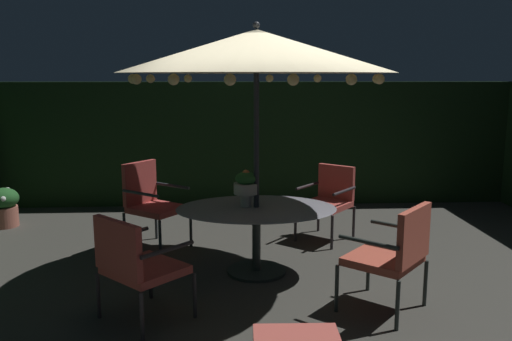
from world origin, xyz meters
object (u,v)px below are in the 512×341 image
Objects in this scene: patio_chair_northeast at (150,199)px; patio_umbrella at (256,52)px; patio_chair_east at (135,262)px; potted_plant_right_far at (3,206)px; patio_chair_north at (329,197)px; patio_chair_southeast at (394,251)px; patio_dining_table at (256,220)px; centerpiece_planter at (246,185)px.

patio_umbrella is at bearing -36.84° from patio_chair_northeast.
patio_chair_east is 1.69× the size of potted_plant_right_far.
patio_chair_north is 1.01× the size of patio_chair_east.
patio_chair_east is 0.95× the size of patio_chair_southeast.
patio_chair_southeast is at bearing -39.23° from patio_chair_northeast.
patio_umbrella is 5.07× the size of potted_plant_right_far.
patio_dining_table is at bearing 61.28° from patio_umbrella.
centerpiece_planter reaches higher than patio_dining_table.
patio_chair_northeast is (-1.14, 0.90, -0.35)m from centerpiece_planter.
patio_chair_northeast is at bearing 141.72° from centerpiece_planter.
patio_umbrella is 2.36m from patio_chair_east.
patio_chair_southeast reaches higher than patio_chair_north.
patio_chair_east is (0.16, -2.04, -0.06)m from patio_chair_northeast.
patio_dining_table is 0.61× the size of patio_umbrella.
patio_umbrella is 7.08× the size of centerpiece_planter.
centerpiece_planter is at bearing -29.79° from potted_plant_right_far.
patio_umbrella reaches higher than patio_chair_east.
patio_dining_table is 1.82× the size of patio_chair_east.
centerpiece_planter reaches higher than patio_chair_northeast.
patio_dining_table is at bearing -36.84° from patio_chair_northeast.
centerpiece_planter is 1.64m from patio_chair_north.
patio_chair_north reaches higher than potted_plant_right_far.
patio_chair_northeast is 3.10m from patio_chair_southeast.
patio_chair_north is 1.71× the size of potted_plant_right_far.
patio_umbrella is at bearing 138.37° from patio_chair_southeast.
patio_dining_table is 1.55m from patio_chair_southeast.
centerpiece_planter is at bearing 162.01° from patio_umbrella.
patio_chair_east is (-1.08, -1.10, -0.04)m from patio_dining_table.
patio_umbrella is 2.32m from patio_chair_northeast.
patio_umbrella is at bearing -130.62° from patio_chair_north.
potted_plant_right_far is (-3.33, 1.90, -0.66)m from centerpiece_planter.
patio_chair_southeast is (0.15, -2.20, 0.02)m from patio_chair_north.
patio_chair_northeast is at bearing -173.93° from patio_chair_north.
centerpiece_planter is at bearing 162.03° from patio_dining_table.
centerpiece_planter is 0.40× the size of patio_chair_southeast.
potted_plant_right_far is at bearing 170.19° from patio_chair_north.
patio_dining_table is 1.62× the size of patio_chair_northeast.
patio_chair_east is (-2.09, -2.28, -0.01)m from patio_chair_north.
centerpiece_planter reaches higher than patio_chair_north.
patio_chair_southeast reaches higher than patio_dining_table.
centerpiece_planter is 0.38× the size of patio_chair_northeast.
patio_chair_southeast is (1.27, -1.06, -0.38)m from centerpiece_planter.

